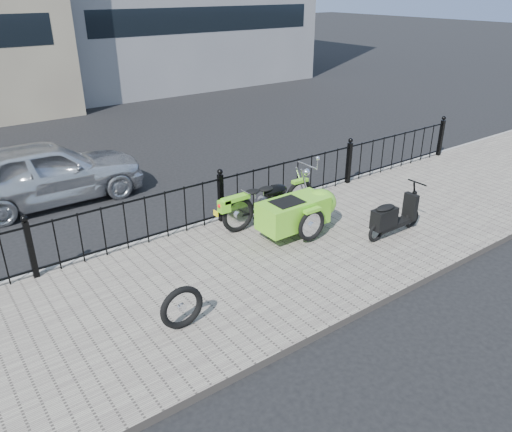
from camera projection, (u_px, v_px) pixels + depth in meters
ground at (261, 252)px, 8.93m from camera, size 120.00×120.00×0.00m
sidewalk at (278, 260)px, 8.53m from camera, size 30.00×3.80×0.12m
curb at (218, 221)px, 9.95m from camera, size 30.00×0.10×0.12m
iron_fence at (221, 199)px, 9.63m from camera, size 14.11×0.11×1.08m
motorcycle_sidecar at (296, 208)px, 9.22m from camera, size 2.28×1.48×0.98m
scooter at (392, 218)px, 9.10m from camera, size 1.37×0.40×0.93m
spare_tire at (182, 307)px, 6.65m from camera, size 0.63×0.10×0.63m
sedan_car at (46, 172)px, 10.68m from camera, size 4.07×1.68×1.38m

